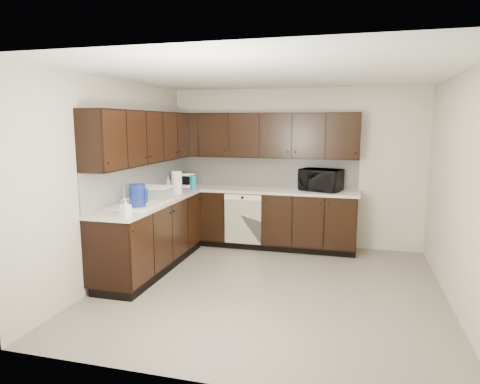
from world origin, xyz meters
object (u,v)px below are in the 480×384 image
toaster_oven (185,179)px  storage_bin (154,193)px  blue_pitcher (138,196)px  microwave (321,180)px  sink (140,209)px

toaster_oven → storage_bin: 1.31m
toaster_oven → blue_pitcher: (0.16, -1.89, 0.04)m
microwave → blue_pitcher: (-2.03, -1.97, -0.02)m
toaster_oven → blue_pitcher: blue_pitcher is taller
sink → blue_pitcher: bearing=-66.8°
sink → toaster_oven: (-0.07, 1.67, 0.17)m
sink → storage_bin: (0.02, 0.36, 0.15)m
blue_pitcher → microwave: bearing=62.7°
microwave → storage_bin: (-2.11, -1.39, -0.08)m
sink → storage_bin: sink is taller
microwave → toaster_oven: (-2.19, -0.08, -0.06)m
toaster_oven → storage_bin: (0.09, -1.31, -0.02)m
storage_bin → blue_pitcher: 0.58m
microwave → storage_bin: size_ratio=1.33×
microwave → toaster_oven: 2.19m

